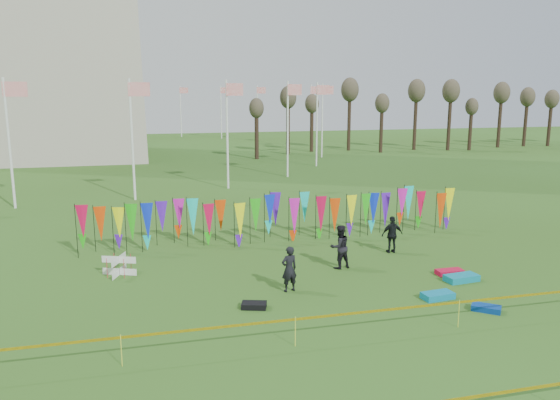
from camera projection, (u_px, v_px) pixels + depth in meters
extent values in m
plane|color=#2D4E16|center=(337.00, 308.00, 18.40)|extent=(160.00, 160.00, 0.00)
cylinder|color=white|center=(311.00, 118.00, 66.61)|extent=(0.16, 0.16, 8.00)
plane|color=red|center=(316.00, 90.00, 66.11)|extent=(1.40, 0.00, 1.40)
cylinder|color=white|center=(288.00, 115.00, 73.27)|extent=(0.16, 0.16, 8.00)
plane|color=red|center=(292.00, 90.00, 72.77)|extent=(1.40, 0.00, 1.40)
cylinder|color=white|center=(257.00, 114.00, 79.02)|extent=(0.16, 0.16, 8.00)
plane|color=red|center=(261.00, 90.00, 78.52)|extent=(1.40, 0.00, 1.40)
cylinder|color=white|center=(221.00, 112.00, 83.47)|extent=(0.16, 0.16, 8.00)
plane|color=red|center=(225.00, 90.00, 82.97)|extent=(1.40, 0.00, 1.40)
cylinder|color=white|center=(181.00, 112.00, 86.31)|extent=(0.16, 0.16, 8.00)
plane|color=red|center=(184.00, 90.00, 85.81)|extent=(1.40, 0.00, 1.40)
cylinder|color=white|center=(137.00, 111.00, 87.35)|extent=(0.16, 0.16, 8.00)
plane|color=red|center=(140.00, 90.00, 86.85)|extent=(1.40, 0.00, 1.40)
cylinder|color=white|center=(90.00, 112.00, 86.53)|extent=(0.16, 0.16, 8.00)
plane|color=red|center=(92.00, 90.00, 86.02)|extent=(1.40, 0.00, 1.40)
cylinder|color=white|center=(40.00, 112.00, 83.88)|extent=(0.16, 0.16, 8.00)
plane|color=red|center=(42.00, 90.00, 83.38)|extent=(1.40, 0.00, 1.40)
cylinder|color=white|center=(9.00, 144.00, 33.28)|extent=(0.16, 0.16, 8.00)
plane|color=red|center=(15.00, 89.00, 32.77)|extent=(1.40, 0.00, 1.40)
cylinder|color=white|center=(132.00, 140.00, 35.92)|extent=(0.16, 0.16, 8.00)
plane|color=red|center=(139.00, 89.00, 35.42)|extent=(1.40, 0.00, 1.40)
cylinder|color=white|center=(227.00, 135.00, 40.20)|extent=(0.16, 0.16, 8.00)
plane|color=red|center=(235.00, 89.00, 39.69)|extent=(1.40, 0.00, 1.40)
cylinder|color=white|center=(288.00, 130.00, 45.82)|extent=(0.16, 0.16, 8.00)
plane|color=red|center=(295.00, 90.00, 45.31)|extent=(1.40, 0.00, 1.40)
cylinder|color=white|center=(317.00, 125.00, 52.40)|extent=(0.16, 0.16, 8.00)
plane|color=red|center=(323.00, 90.00, 51.89)|extent=(1.40, 0.00, 1.40)
cylinder|color=white|center=(322.00, 121.00, 59.49)|extent=(0.16, 0.16, 8.00)
plane|color=red|center=(328.00, 90.00, 58.99)|extent=(1.40, 0.00, 1.40)
cylinder|color=black|center=(80.00, 229.00, 24.41)|extent=(0.03, 0.03, 2.22)
cone|color=#C70B3E|center=(86.00, 224.00, 24.43)|extent=(0.64, 0.64, 1.60)
cylinder|color=black|center=(96.00, 228.00, 24.57)|extent=(0.03, 0.03, 2.22)
cone|color=#E83F07|center=(102.00, 223.00, 24.60)|extent=(0.64, 0.64, 1.60)
cylinder|color=black|center=(112.00, 227.00, 24.74)|extent=(0.03, 0.03, 2.22)
cone|color=#F7FE0C|center=(118.00, 222.00, 24.76)|extent=(0.64, 0.64, 1.60)
cylinder|color=black|center=(128.00, 226.00, 24.91)|extent=(0.03, 0.03, 2.22)
cone|color=#20B815|center=(134.00, 221.00, 24.93)|extent=(0.64, 0.64, 1.60)
cylinder|color=black|center=(144.00, 226.00, 25.07)|extent=(0.03, 0.03, 2.22)
cone|color=#0C29DC|center=(150.00, 220.00, 25.09)|extent=(0.64, 0.64, 1.60)
cylinder|color=black|center=(159.00, 225.00, 25.24)|extent=(0.03, 0.03, 2.22)
cone|color=#5516C7|center=(165.00, 219.00, 25.26)|extent=(0.64, 0.64, 1.60)
cylinder|color=black|center=(174.00, 224.00, 25.40)|extent=(0.03, 0.03, 2.22)
cone|color=#D818B1|center=(180.00, 219.00, 25.42)|extent=(0.64, 0.64, 1.60)
cylinder|color=black|center=(189.00, 223.00, 25.57)|extent=(0.03, 0.03, 2.22)
cone|color=#0ED2C6|center=(195.00, 218.00, 25.59)|extent=(0.64, 0.64, 1.60)
cylinder|color=black|center=(204.00, 222.00, 25.73)|extent=(0.03, 0.03, 2.22)
cone|color=#C70B3E|center=(210.00, 217.00, 25.76)|extent=(0.64, 0.64, 1.60)
cylinder|color=black|center=(218.00, 221.00, 25.90)|extent=(0.03, 0.03, 2.22)
cone|color=#E83F07|center=(224.00, 216.00, 25.92)|extent=(0.64, 0.64, 1.60)
cylinder|color=black|center=(233.00, 220.00, 26.07)|extent=(0.03, 0.03, 2.22)
cone|color=#F7FE0C|center=(239.00, 215.00, 26.09)|extent=(0.64, 0.64, 1.60)
cylinder|color=black|center=(247.00, 220.00, 26.23)|extent=(0.03, 0.03, 2.22)
cone|color=#20B815|center=(253.00, 215.00, 26.25)|extent=(0.64, 0.64, 1.60)
cylinder|color=black|center=(261.00, 219.00, 26.40)|extent=(0.03, 0.03, 2.22)
cone|color=#0C29DC|center=(267.00, 214.00, 26.42)|extent=(0.64, 0.64, 1.60)
cylinder|color=black|center=(275.00, 218.00, 26.56)|extent=(0.03, 0.03, 2.22)
cone|color=#5516C7|center=(281.00, 213.00, 26.59)|extent=(0.64, 0.64, 1.60)
cylinder|color=black|center=(289.00, 217.00, 26.73)|extent=(0.03, 0.03, 2.22)
cone|color=#D818B1|center=(294.00, 212.00, 26.75)|extent=(0.64, 0.64, 1.60)
cylinder|color=black|center=(302.00, 216.00, 26.90)|extent=(0.03, 0.03, 2.22)
cone|color=#0ED2C6|center=(308.00, 212.00, 26.92)|extent=(0.64, 0.64, 1.60)
cylinder|color=black|center=(316.00, 216.00, 27.06)|extent=(0.03, 0.03, 2.22)
cone|color=#C70B3E|center=(321.00, 211.00, 27.08)|extent=(0.64, 0.64, 1.60)
cylinder|color=black|center=(329.00, 215.00, 27.23)|extent=(0.03, 0.03, 2.22)
cone|color=#E83F07|center=(334.00, 210.00, 27.25)|extent=(0.64, 0.64, 1.60)
cylinder|color=black|center=(342.00, 214.00, 27.39)|extent=(0.03, 0.03, 2.22)
cone|color=#F7FE0C|center=(347.00, 209.00, 27.42)|extent=(0.64, 0.64, 1.60)
cylinder|color=black|center=(355.00, 213.00, 27.56)|extent=(0.03, 0.03, 2.22)
cone|color=#20B815|center=(360.00, 209.00, 27.58)|extent=(0.64, 0.64, 1.60)
cylinder|color=black|center=(368.00, 213.00, 27.73)|extent=(0.03, 0.03, 2.22)
cone|color=#0C29DC|center=(373.00, 208.00, 27.75)|extent=(0.64, 0.64, 1.60)
cylinder|color=black|center=(380.00, 212.00, 27.89)|extent=(0.03, 0.03, 2.22)
cone|color=#5516C7|center=(385.00, 207.00, 27.91)|extent=(0.64, 0.64, 1.60)
cylinder|color=black|center=(393.00, 211.00, 28.06)|extent=(0.03, 0.03, 2.22)
cone|color=#D818B1|center=(398.00, 207.00, 28.08)|extent=(0.64, 0.64, 1.60)
cylinder|color=black|center=(405.00, 211.00, 28.22)|extent=(0.03, 0.03, 2.22)
cone|color=#0ED2C6|center=(410.00, 206.00, 28.24)|extent=(0.64, 0.64, 1.60)
cylinder|color=black|center=(417.00, 210.00, 28.39)|extent=(0.03, 0.03, 2.22)
cone|color=#C70B3E|center=(422.00, 205.00, 28.41)|extent=(0.64, 0.64, 1.60)
cylinder|color=black|center=(429.00, 209.00, 28.55)|extent=(0.03, 0.03, 2.22)
cone|color=#E83F07|center=(434.00, 205.00, 28.58)|extent=(0.64, 0.64, 1.60)
cylinder|color=black|center=(441.00, 208.00, 28.72)|extent=(0.03, 0.03, 2.22)
cone|color=#F7FE0C|center=(446.00, 204.00, 28.74)|extent=(0.64, 0.64, 1.60)
cube|color=yellow|center=(365.00, 312.00, 15.98)|extent=(26.00, 0.01, 0.08)
cylinder|color=#DEED34|center=(117.00, 351.00, 14.38)|extent=(0.02, 0.02, 0.90)
cylinder|color=#DEED34|center=(299.00, 331.00, 15.57)|extent=(0.02, 0.02, 0.90)
cylinder|color=#DEED34|center=(455.00, 314.00, 16.77)|extent=(0.02, 0.02, 0.90)
cube|color=yellow|center=(454.00, 400.00, 11.43)|extent=(26.00, 0.01, 0.08)
cylinder|color=#35271A|center=(253.00, 127.00, 61.05)|extent=(0.44, 0.44, 6.40)
ellipsoid|color=#494030|center=(253.00, 97.00, 60.39)|extent=(1.92, 1.92, 2.56)
cylinder|color=#35271A|center=(288.00, 127.00, 62.00)|extent=(0.44, 0.44, 6.40)
ellipsoid|color=#494030|center=(288.00, 97.00, 61.34)|extent=(1.92, 1.92, 2.56)
cylinder|color=#35271A|center=(321.00, 126.00, 62.96)|extent=(0.44, 0.44, 6.40)
ellipsoid|color=#494030|center=(321.00, 97.00, 62.30)|extent=(1.92, 1.92, 2.56)
cylinder|color=#35271A|center=(353.00, 126.00, 63.92)|extent=(0.44, 0.44, 6.40)
ellipsoid|color=#494030|center=(354.00, 97.00, 63.26)|extent=(1.92, 1.92, 2.56)
cylinder|color=#35271A|center=(385.00, 125.00, 64.88)|extent=(0.44, 0.44, 6.40)
ellipsoid|color=#494030|center=(386.00, 97.00, 64.22)|extent=(1.92, 1.92, 2.56)
cylinder|color=#35271A|center=(415.00, 125.00, 65.84)|extent=(0.44, 0.44, 6.40)
ellipsoid|color=#494030|center=(417.00, 96.00, 65.18)|extent=(1.92, 1.92, 2.56)
cylinder|color=#35271A|center=(445.00, 124.00, 66.80)|extent=(0.44, 0.44, 6.40)
ellipsoid|color=#494030|center=(447.00, 96.00, 66.14)|extent=(1.92, 1.92, 2.56)
cylinder|color=#35271A|center=(474.00, 124.00, 67.75)|extent=(0.44, 0.44, 6.40)
ellipsoid|color=#494030|center=(476.00, 96.00, 67.09)|extent=(1.92, 1.92, 2.56)
cylinder|color=#35271A|center=(502.00, 123.00, 68.71)|extent=(0.44, 0.44, 6.40)
ellipsoid|color=#494030|center=(504.00, 96.00, 68.05)|extent=(1.92, 1.92, 2.56)
cylinder|color=#35271A|center=(529.00, 123.00, 69.67)|extent=(0.44, 0.44, 6.40)
ellipsoid|color=#494030|center=(532.00, 96.00, 69.01)|extent=(1.92, 1.92, 2.56)
cylinder|color=#35271A|center=(556.00, 122.00, 70.63)|extent=(0.44, 0.44, 6.40)
ellipsoid|color=#494030|center=(558.00, 96.00, 69.97)|extent=(1.92, 1.92, 2.56)
cylinder|color=red|center=(109.00, 269.00, 21.16)|extent=(0.02, 0.02, 0.80)
cylinder|color=red|center=(128.00, 268.00, 21.33)|extent=(0.02, 0.02, 0.80)
cylinder|color=red|center=(110.00, 264.00, 21.82)|extent=(0.02, 0.02, 0.80)
cylinder|color=red|center=(128.00, 262.00, 21.99)|extent=(0.02, 0.02, 0.80)
imported|color=black|center=(289.00, 269.00, 19.77)|extent=(0.71, 0.58, 1.70)
imported|color=black|center=(340.00, 247.00, 22.37)|extent=(0.98, 0.71, 1.82)
imported|color=black|center=(392.00, 235.00, 24.54)|extent=(1.01, 0.60, 1.68)
cube|color=#0B82AD|center=(438.00, 296.00, 19.20)|extent=(1.17, 0.66, 0.22)
cube|color=#093893|center=(486.00, 308.00, 18.12)|extent=(1.01, 0.95, 0.19)
cube|color=red|center=(450.00, 272.00, 21.73)|extent=(1.08, 0.50, 0.20)
cube|color=black|center=(254.00, 305.00, 18.36)|extent=(0.94, 0.71, 0.19)
cube|color=#0B86A3|center=(461.00, 278.00, 20.97)|extent=(1.35, 0.76, 0.25)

